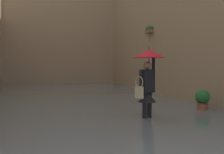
% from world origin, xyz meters
% --- Properties ---
extents(ground_plane, '(60.00, 60.00, 0.00)m').
position_xyz_m(ground_plane, '(0.00, -10.02, 0.00)').
color(ground_plane, '#605B56').
extents(flood_water, '(8.95, 26.05, 0.14)m').
position_xyz_m(flood_water, '(0.00, -10.02, 0.07)').
color(flood_water, slate).
rests_on(flood_water, ground_plane).
extents(person_wading, '(0.90, 0.90, 2.06)m').
position_xyz_m(person_wading, '(-1.36, -5.34, 1.39)').
color(person_wading, black).
rests_on(person_wading, ground_plane).
extents(potted_plant_far_left, '(0.48, 0.48, 0.79)m').
position_xyz_m(potted_plant_far_left, '(-3.57, -6.25, 0.46)').
color(potted_plant_far_left, brown).
rests_on(potted_plant_far_left, ground_plane).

